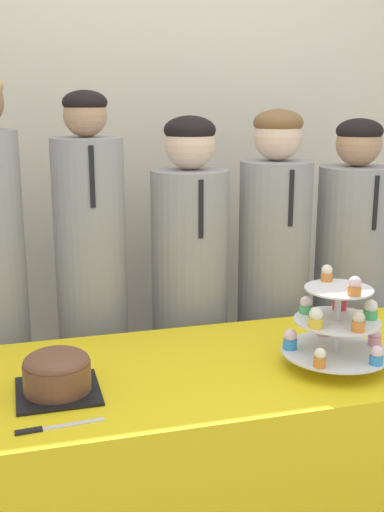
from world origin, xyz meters
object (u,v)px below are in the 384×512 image
Objects in this scene: cake_knife at (45,429)px; student_1 at (93,306)px; round_cake at (57,372)px; cupcake_stand at (337,325)px; student_2 at (190,308)px; student_3 at (273,297)px; student_4 at (349,297)px.

student_1 reaches higher than cake_knife.
student_1 is at bearing 74.89° from round_cake.
round_cake is at bearing -105.11° from student_1.
cupcake_stand is 0.23× the size of student_2.
student_3 is 1.03× the size of student_4.
student_2 is (0.40, 0.00, -0.05)m from student_1.
cupcake_stand is 0.74m from student_3.
student_4 is (1.36, 0.89, -0.04)m from cake_knife.
student_1 is 1.06× the size of student_2.
student_4 is at bearing 0.00° from student_1.
student_1 reaches higher than student_2.
round_cake is 1.03× the size of cake_knife.
student_2 is (0.58, 0.68, -0.08)m from round_cake.
cupcake_stand is at bearing -47.30° from student_1.
student_4 is (1.31, 0.68, -0.10)m from round_cake.
student_4 reaches higher than round_cake.
cupcake_stand is 0.22× the size of student_1.
student_2 is at bearing 110.63° from cupcake_stand.
cake_knife is 0.15× the size of student_1.
round_cake is at bearing -130.34° from student_2.
student_2 reaches higher than round_cake.
student_4 reaches higher than cupcake_stand.
student_4 is at bearing 28.80° from cake_knife.
student_3 is at bearing 37.40° from cake_knife.
student_2 is (0.63, 0.89, -0.02)m from cake_knife.
student_3 is at bearing 35.86° from round_cake.
student_2 is 0.37m from student_3.
student_1 reaches higher than round_cake.
cupcake_stand is 0.23× the size of student_4.
student_1 is 0.40m from student_2.
student_2 is at bearing 50.34° from cake_knife.
student_1 is 1.05× the size of student_3.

